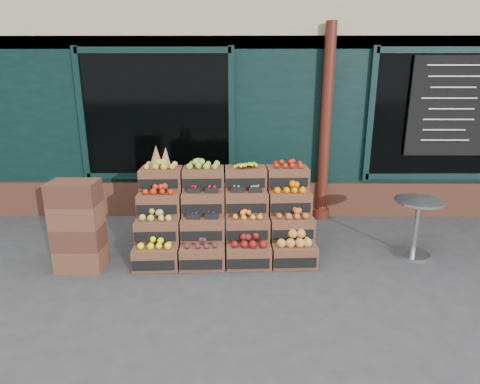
{
  "coord_description": "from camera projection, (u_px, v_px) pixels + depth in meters",
  "views": [
    {
      "loc": [
        -0.16,
        -4.59,
        2.38
      ],
      "look_at": [
        -0.2,
        0.7,
        0.85
      ],
      "focal_mm": 30.0,
      "sensor_mm": 36.0,
      "label": 1
    }
  ],
  "objects": [
    {
      "name": "shopkeeper",
      "position": [
        159.0,
        154.0,
        7.34
      ],
      "size": [
        0.79,
        0.57,
        2.03
      ],
      "primitive_type": "imported",
      "rotation": [
        0.0,
        0.0,
        3.25
      ],
      "color": "#134522",
      "rests_on": "ground"
    },
    {
      "name": "shop_facade",
      "position": [
        250.0,
        75.0,
        9.31
      ],
      "size": [
        12.0,
        6.24,
        4.8
      ],
      "color": "black",
      "rests_on": "ground"
    },
    {
      "name": "ground",
      "position": [
        255.0,
        272.0,
        5.07
      ],
      "size": [
        60.0,
        60.0,
        0.0
      ],
      "primitive_type": "plane",
      "color": "#373739",
      "rests_on": "ground"
    },
    {
      "name": "bistro_table",
      "position": [
        417.0,
        221.0,
        5.41
      ],
      "size": [
        0.63,
        0.63,
        0.8
      ],
      "rotation": [
        0.0,
        0.0,
        0.42
      ],
      "color": "#AEB1B5",
      "rests_on": "ground"
    },
    {
      "name": "crate_display",
      "position": [
        225.0,
        220.0,
        5.58
      ],
      "size": [
        2.41,
        1.26,
        1.48
      ],
      "rotation": [
        0.0,
        0.0,
        0.05
      ],
      "color": "brown",
      "rests_on": "ground"
    },
    {
      "name": "spare_crates",
      "position": [
        78.0,
        226.0,
        5.01
      ],
      "size": [
        0.58,
        0.4,
        1.16
      ],
      "rotation": [
        0.0,
        0.0,
        0.0
      ],
      "color": "brown",
      "rests_on": "ground"
    }
  ]
}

